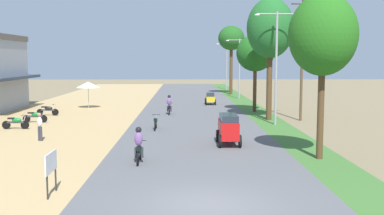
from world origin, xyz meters
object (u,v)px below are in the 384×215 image
(parked_motorbike_third, at_px, (48,110))
(street_signboard, at_px, (51,165))
(utility_pole_near, at_px, (302,57))
(motorbike_ahead_third, at_px, (169,105))
(parked_motorbike_second, at_px, (35,116))
(median_tree_nearest, at_px, (323,36))
(vendor_umbrella, at_px, (88,85))
(pedestrian_on_shoulder, at_px, (40,125))
(parked_motorbike_nearest, at_px, (16,122))
(median_tree_second, at_px, (270,29))
(car_hatchback_yellow, at_px, (210,98))
(streetlamp_near, at_px, (276,60))
(motorbike_foreground_rider, at_px, (139,146))
(streetlamp_far, at_px, (227,62))
(car_van_red, at_px, (228,128))
(streetlamp_mid, at_px, (239,64))
(motorbike_ahead_second, at_px, (156,122))
(median_tree_third, at_px, (255,53))
(median_tree_fourth, at_px, (231,39))

(parked_motorbike_third, height_order, street_signboard, street_signboard)
(utility_pole_near, height_order, motorbike_ahead_third, utility_pole_near)
(parked_motorbike_second, distance_m, median_tree_nearest, 21.97)
(vendor_umbrella, distance_m, motorbike_ahead_third, 9.43)
(pedestrian_on_shoulder, bearing_deg, parked_motorbike_nearest, 124.08)
(parked_motorbike_second, bearing_deg, median_tree_second, 3.99)
(parked_motorbike_nearest, bearing_deg, car_hatchback_yellow, 48.81)
(streetlamp_near, bearing_deg, pedestrian_on_shoulder, -157.26)
(street_signboard, bearing_deg, motorbike_foreground_rider, 61.74)
(motorbike_ahead_third, bearing_deg, streetlamp_far, 75.97)
(car_van_red, bearing_deg, car_hatchback_yellow, 89.24)
(streetlamp_near, bearing_deg, streetlamp_mid, 90.00)
(median_tree_nearest, relative_size, motorbike_foreground_rider, 4.26)
(car_hatchback_yellow, bearing_deg, parked_motorbike_third, -148.08)
(motorbike_ahead_second, bearing_deg, car_hatchback_yellow, 74.34)
(parked_motorbike_nearest, relative_size, parked_motorbike_second, 1.00)
(parked_motorbike_nearest, bearing_deg, streetlamp_mid, 52.30)
(parked_motorbike_second, distance_m, car_hatchback_yellow, 18.76)
(parked_motorbike_nearest, height_order, motorbike_ahead_second, motorbike_ahead_second)
(streetlamp_mid, distance_m, car_van_red, 29.32)
(median_tree_second, bearing_deg, parked_motorbike_nearest, -166.38)
(parked_motorbike_third, bearing_deg, parked_motorbike_second, -85.87)
(parked_motorbike_second, bearing_deg, motorbike_ahead_second, -21.22)
(parked_motorbike_nearest, height_order, pedestrian_on_shoulder, pedestrian_on_shoulder)
(parked_motorbike_nearest, xyz_separation_m, median_tree_nearest, (17.62, -9.35, 5.25))
(median_tree_nearest, relative_size, car_van_red, 3.19)
(street_signboard, height_order, median_tree_third, median_tree_third)
(streetlamp_far, bearing_deg, parked_motorbike_nearest, -114.64)
(car_van_red, bearing_deg, motorbike_foreground_rider, -136.17)
(streetlamp_near, relative_size, utility_pole_near, 0.85)
(median_tree_nearest, bearing_deg, car_hatchback_yellow, 98.25)
(median_tree_second, bearing_deg, utility_pole_near, -0.64)
(streetlamp_mid, xyz_separation_m, motorbike_ahead_third, (-7.75, -15.28, -3.29))
(utility_pole_near, bearing_deg, streetlamp_far, 94.11)
(pedestrian_on_shoulder, xyz_separation_m, car_hatchback_yellow, (10.96, 20.37, -0.22))
(car_van_red, height_order, motorbike_ahead_third, car_van_red)
(pedestrian_on_shoulder, distance_m, streetlamp_mid, 31.31)
(median_tree_second, bearing_deg, pedestrian_on_shoulder, -149.42)
(parked_motorbike_third, relative_size, car_hatchback_yellow, 0.90)
(parked_motorbike_nearest, relative_size, motorbike_foreground_rider, 1.00)
(streetlamp_near, xyz_separation_m, motorbike_ahead_second, (-8.40, -2.20, -4.06))
(street_signboard, xyz_separation_m, vendor_umbrella, (-4.47, 27.67, 1.20))
(car_hatchback_yellow, distance_m, motorbike_foreground_rider, 26.52)
(streetlamp_mid, distance_m, streetlamp_far, 15.74)
(utility_pole_near, relative_size, motorbike_foreground_rider, 5.19)
(streetlamp_near, height_order, streetlamp_mid, streetlamp_near)
(parked_motorbike_nearest, distance_m, parked_motorbike_third, 7.25)
(car_van_red, height_order, motorbike_foreground_rider, car_van_red)
(median_tree_second, height_order, median_tree_fourth, median_tree_second)
(parked_motorbike_second, distance_m, median_tree_second, 18.67)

